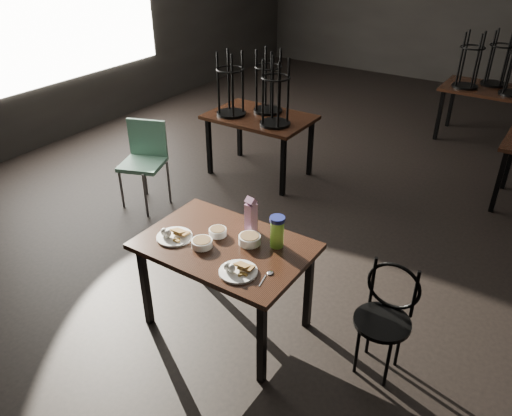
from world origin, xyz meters
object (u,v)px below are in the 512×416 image
Objects in this scene: main_table at (225,253)px; water_bottle at (277,231)px; bentwood_chair at (386,311)px; juice_carton at (251,216)px; school_chair at (145,156)px.

water_bottle is (0.32, 0.18, 0.20)m from main_table.
bentwood_chair is (1.12, 0.27, -0.19)m from main_table.
water_bottle is (0.26, -0.06, -0.01)m from juice_carton.
main_table is 0.33m from juice_carton.
bentwood_chair is at bearing -36.35° from school_chair.
bentwood_chair is (1.07, 0.03, -0.40)m from juice_carton.
main_table is at bearing -168.94° from bentwood_chair.
bentwood_chair is at bearing 6.30° from water_bottle.
juice_carton reaches higher than bentwood_chair.
main_table is 0.42m from water_bottle.
water_bottle reaches higher than main_table.
school_chair is at bearing 157.56° from water_bottle.
juice_carton is 0.35× the size of bentwood_chair.
school_chair is at bearing 149.85° from main_table.
school_chair is at bearing 162.18° from bentwood_chair.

